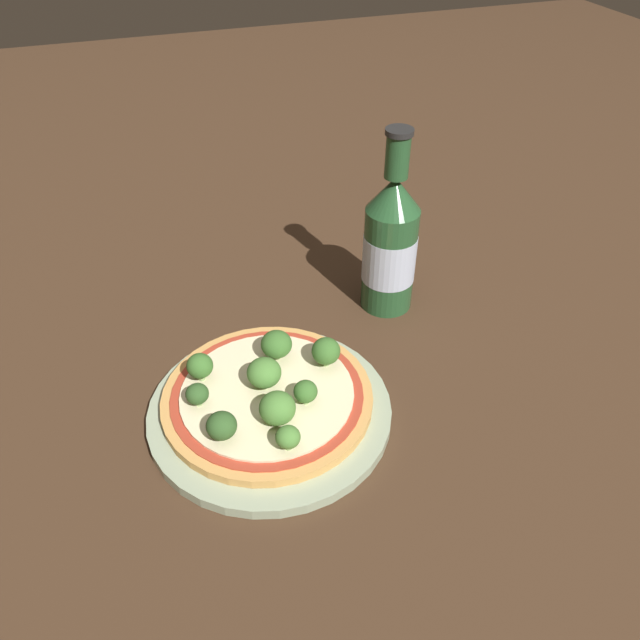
{
  "coord_description": "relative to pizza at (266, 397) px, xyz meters",
  "views": [
    {
      "loc": [
        -0.09,
        -0.44,
        0.49
      ],
      "look_at": [
        0.07,
        0.06,
        0.06
      ],
      "focal_mm": 35.0,
      "sensor_mm": 36.0,
      "label": 1
    }
  ],
  "objects": [
    {
      "name": "broccoli_floret_6",
      "position": [
        -0.06,
        0.04,
        0.03
      ],
      "size": [
        0.03,
        0.03,
        0.03
      ],
      "color": "#89A866",
      "rests_on": "pizza"
    },
    {
      "name": "broccoli_floret_0",
      "position": [
        0.07,
        0.02,
        0.03
      ],
      "size": [
        0.03,
        0.03,
        0.03
      ],
      "color": "#89A866",
      "rests_on": "pizza"
    },
    {
      "name": "broccoli_floret_8",
      "position": [
        0.03,
        0.05,
        0.03
      ],
      "size": [
        0.03,
        0.03,
        0.03
      ],
      "color": "#89A866",
      "rests_on": "pizza"
    },
    {
      "name": "broccoli_floret_2",
      "position": [
        -0.05,
        -0.05,
        0.02
      ],
      "size": [
        0.03,
        0.03,
        0.03
      ],
      "color": "#89A866",
      "rests_on": "pizza"
    },
    {
      "name": "beer_bottle",
      "position": [
        0.19,
        0.13,
        0.07
      ],
      "size": [
        0.07,
        0.07,
        0.23
      ],
      "color": "#234C28",
      "rests_on": "ground_plane"
    },
    {
      "name": "pizza",
      "position": [
        0.0,
        0.0,
        0.0
      ],
      "size": [
        0.22,
        0.22,
        0.01
      ],
      "color": "tan",
      "rests_on": "plate"
    },
    {
      "name": "plate",
      "position": [
        0.0,
        -0.01,
        -0.01
      ],
      "size": [
        0.25,
        0.25,
        0.01
      ],
      "color": "#93A384",
      "rests_on": "ground_plane"
    },
    {
      "name": "ground_plane",
      "position": [
        0.0,
        -0.01,
        -0.02
      ],
      "size": [
        3.0,
        3.0,
        0.0
      ],
      "primitive_type": "plane",
      "color": "#3D2819"
    },
    {
      "name": "broccoli_floret_7",
      "position": [
        0.0,
        -0.04,
        0.02
      ],
      "size": [
        0.04,
        0.04,
        0.03
      ],
      "color": "#89A866",
      "rests_on": "pizza"
    },
    {
      "name": "broccoli_floret_4",
      "position": [
        -0.07,
        0.0,
        0.02
      ],
      "size": [
        0.02,
        0.02,
        0.02
      ],
      "color": "#89A866",
      "rests_on": "pizza"
    },
    {
      "name": "broccoli_floret_5",
      "position": [
        0.03,
        -0.03,
        0.02
      ],
      "size": [
        0.02,
        0.02,
        0.03
      ],
      "color": "#89A866",
      "rests_on": "pizza"
    },
    {
      "name": "broccoli_floret_3",
      "position": [
        0.01,
        0.01,
        0.03
      ],
      "size": [
        0.04,
        0.04,
        0.03
      ],
      "color": "#89A866",
      "rests_on": "pizza"
    },
    {
      "name": "broccoli_floret_1",
      "position": [
        -0.0,
        -0.08,
        0.02
      ],
      "size": [
        0.02,
        0.02,
        0.03
      ],
      "color": "#89A866",
      "rests_on": "pizza"
    }
  ]
}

